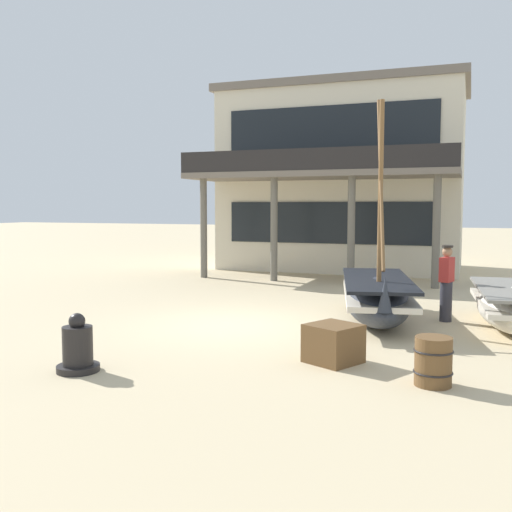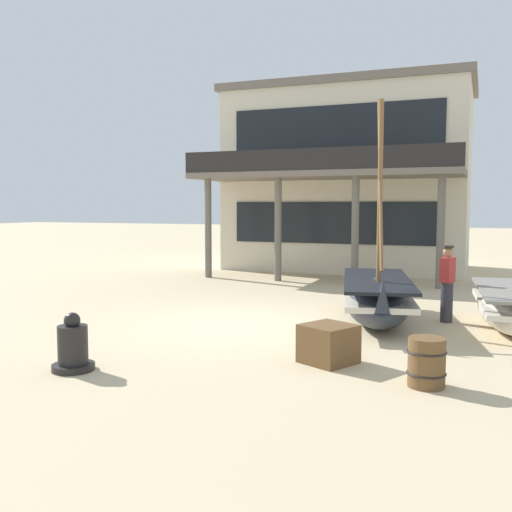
% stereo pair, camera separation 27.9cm
% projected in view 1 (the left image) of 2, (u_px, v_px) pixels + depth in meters
% --- Properties ---
extents(ground_plane, '(120.00, 120.00, 0.00)m').
position_uv_depth(ground_plane, '(240.00, 325.00, 12.39)').
color(ground_plane, '#CCB78E').
extents(fishing_boat_centre_large, '(2.28, 4.43, 4.90)m').
position_uv_depth(fishing_boat_centre_large, '(377.00, 297.00, 12.70)').
color(fishing_boat_centre_large, '#2D333D').
rests_on(fishing_boat_centre_large, ground).
extents(fisherman_by_hull, '(0.33, 0.41, 1.68)m').
position_uv_depth(fisherman_by_hull, '(446.00, 284.00, 12.69)').
color(fisherman_by_hull, '#33333D').
rests_on(fisherman_by_hull, ground).
extents(capstan_winch, '(0.66, 0.66, 0.91)m').
position_uv_depth(capstan_winch, '(78.00, 349.00, 8.89)').
color(capstan_winch, black).
rests_on(capstan_winch, ground).
extents(wooden_barrel, '(0.56, 0.56, 0.70)m').
position_uv_depth(wooden_barrel, '(433.00, 361.00, 8.18)').
color(wooden_barrel, brown).
rests_on(wooden_barrel, ground).
extents(cargo_crate, '(1.01, 1.01, 0.63)m').
position_uv_depth(cargo_crate, '(333.00, 343.00, 9.40)').
color(cargo_crate, brown).
rests_on(cargo_crate, ground).
extents(harbor_building_main, '(9.55, 8.09, 7.27)m').
position_uv_depth(harbor_building_main, '(343.00, 179.00, 23.50)').
color(harbor_building_main, beige).
rests_on(harbor_building_main, ground).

